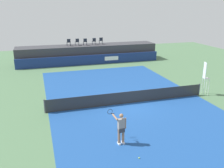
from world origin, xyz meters
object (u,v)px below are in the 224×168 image
net_post_near (45,106)px  umpire_chair (205,76)px  spectator_chair_right (94,41)px  spectator_chair_center (85,41)px  spectator_chair_far_right (101,40)px  spectator_chair_left (77,42)px  net_post_far (199,89)px  spectator_chair_far_left (69,42)px  tennis_player (121,128)px  tennis_ball (139,158)px

net_post_near → umpire_chair: bearing=0.1°
spectator_chair_right → net_post_near: (-7.02, -15.21, -2.19)m
spectator_chair_center → spectator_chair_far_right: size_ratio=1.00×
spectator_chair_left → spectator_chair_right: same height
umpire_chair → net_post_far: (-0.46, -0.02, -1.09)m
spectator_chair_far_left → spectator_chair_far_right: same height
net_post_far → tennis_player: tennis_player is taller
spectator_chair_center → net_post_far: bearing=-66.5°
spectator_chair_right → net_post_far: 16.28m
spectator_chair_far_right → umpire_chair: size_ratio=0.32×
umpire_chair → spectator_chair_right: bearing=111.0°
spectator_chair_center → tennis_ball: 22.19m
spectator_chair_center → umpire_chair: spectator_chair_center is taller
umpire_chair → net_post_near: umpire_chair is taller
umpire_chair → net_post_near: size_ratio=2.76×
umpire_chair → net_post_near: 12.91m
spectator_chair_far_left → spectator_chair_center: size_ratio=1.00×
spectator_chair_right → spectator_chair_far_left: bearing=179.0°
spectator_chair_left → net_post_near: 16.15m
spectator_chair_far_right → net_post_near: spectator_chair_far_right is taller
spectator_chair_right → spectator_chair_far_right: 1.02m
spectator_chair_far_left → spectator_chair_right: size_ratio=1.00×
umpire_chair → net_post_far: 1.18m
net_post_near → tennis_ball: size_ratio=14.71×
spectator_chair_center → spectator_chair_right: 1.20m
spectator_chair_far_right → tennis_player: spectator_chair_far_right is taller
spectator_chair_center → tennis_player: bearing=-95.9°
spectator_chair_far_right → tennis_ball: size_ratio=13.06×
umpire_chair → tennis_ball: (-8.71, -6.91, -1.55)m
spectator_chair_far_right → tennis_ball: bearing=-99.8°
tennis_ball → umpire_chair: bearing=38.4°
spectator_chair_left → tennis_player: 20.66m
spectator_chair_right → net_post_far: spectator_chair_right is taller
spectator_chair_right → spectator_chair_left: bearing=178.8°
net_post_far → spectator_chair_far_left: bearing=119.5°
spectator_chair_far_left → net_post_far: (8.65, -15.26, -2.19)m
net_post_near → spectator_chair_left: bearing=72.4°
net_post_near → spectator_chair_far_right: bearing=62.6°
umpire_chair → spectator_chair_far_right: bearing=107.4°
net_post_near → net_post_far: 12.40m
spectator_chair_left → spectator_chair_center: same height
spectator_chair_left → net_post_near: (-4.83, -15.25, -2.19)m
spectator_chair_far_left → net_post_far: 17.68m
tennis_player → tennis_ball: (0.41, -1.59, -0.92)m
spectator_chair_far_right → net_post_near: bearing=-117.4°
spectator_chair_far_left → umpire_chair: (9.11, -15.24, -1.11)m
spectator_chair_center → spectator_chair_right: bearing=6.0°
spectator_chair_center → tennis_player: size_ratio=0.50×
net_post_near → tennis_player: bearing=-54.8°
umpire_chair → tennis_player: size_ratio=1.56×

